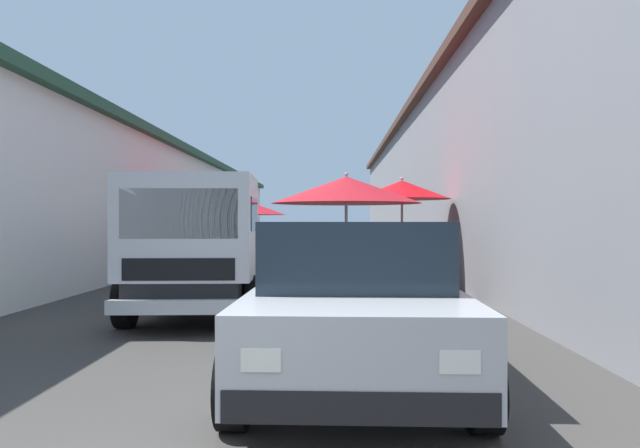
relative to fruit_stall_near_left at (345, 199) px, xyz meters
name	(u,v)px	position (x,y,z in m)	size (l,w,h in m)	color
ground	(286,278)	(4.34, 1.43, -1.87)	(90.00, 90.00, 0.00)	#3D3A38
building_left_whitewash	(43,202)	(6.59, 8.81, 0.18)	(49.80, 7.50, 4.07)	silver
building_right_concrete	(544,179)	(6.59, -5.96, 0.85)	(49.80, 7.50, 5.42)	gray
fruit_stall_near_left	(345,199)	(0.00, 0.00, 0.00)	(2.77, 2.77, 2.37)	#9E9EA3
fruit_stall_near_right	(247,215)	(7.90, 2.93, -0.21)	(2.49, 2.49, 2.20)	#9E9EA3
fruit_stall_far_right	(402,206)	(2.31, -1.32, -0.06)	(2.18, 2.18, 2.45)	#9E9EA3
fruit_stall_mid_lane	(191,202)	(4.79, 3.98, 0.11)	(2.85, 2.85, 2.46)	#9E9EA3
hatchback_car	(354,300)	(-5.62, 0.04, -1.13)	(3.95, 1.99, 1.45)	#ADAFB5
delivery_truck	(198,250)	(-2.25, 2.23, -0.83)	(5.00, 2.16, 2.08)	black
vendor_by_crates	(240,241)	(3.94, 2.56, -0.89)	(0.34, 0.63, 1.68)	#665B4C
vendor_in_shade	(205,244)	(3.13, 3.26, -0.94)	(0.53, 0.44, 1.61)	#665B4C
parked_scooter	(187,270)	(1.44, 3.28, -1.42)	(1.66, 0.62, 1.14)	black
plastic_stool	(375,263)	(5.41, -0.93, -1.54)	(0.30, 0.30, 0.43)	#194CB2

